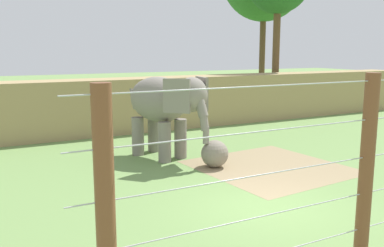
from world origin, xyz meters
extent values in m
plane|color=#6B8E4C|center=(0.00, 0.00, 0.00)|extent=(120.00, 120.00, 0.00)
cube|color=#937F5B|center=(2.33, 2.82, 0.00)|extent=(4.80, 4.92, 0.01)
cube|color=tan|center=(0.00, 10.97, 1.24)|extent=(36.00, 1.80, 2.49)
cylinder|color=gray|center=(0.28, 5.30, 0.70)|extent=(0.44, 0.44, 1.39)
cylinder|color=gray|center=(-0.45, 5.05, 0.70)|extent=(0.44, 0.44, 1.39)
cylinder|color=gray|center=(-0.18, 6.64, 0.70)|extent=(0.44, 0.44, 1.39)
cylinder|color=gray|center=(-0.91, 6.40, 0.70)|extent=(0.44, 0.44, 1.39)
ellipsoid|color=gray|center=(-0.32, 5.85, 2.07)|extent=(2.15, 2.90, 1.59)
ellipsoid|color=gray|center=(0.21, 4.31, 2.35)|extent=(1.35, 1.29, 1.15)
cube|color=gray|center=(0.74, 4.60, 2.35)|extent=(0.19, 0.90, 1.09)
cube|color=gray|center=(-0.39, 4.21, 2.35)|extent=(0.69, 0.71, 1.09)
cylinder|color=gray|center=(0.35, 3.91, 1.94)|extent=(0.46, 0.56, 0.62)
cylinder|color=gray|center=(0.39, 3.79, 1.50)|extent=(0.36, 0.42, 0.58)
cylinder|color=gray|center=(0.41, 3.72, 1.09)|extent=(0.26, 0.26, 0.55)
cylinder|color=gray|center=(-0.78, 7.21, 1.97)|extent=(0.19, 0.32, 0.79)
sphere|color=gray|center=(0.72, 3.68, 0.45)|extent=(0.90, 0.90, 0.90)
cylinder|color=brown|center=(-4.82, -2.89, 1.71)|extent=(0.25, 0.25, 3.41)
cylinder|color=brown|center=(-0.13, -2.89, 1.71)|extent=(0.25, 0.25, 3.41)
cylinder|color=#B7B7BC|center=(0.00, -2.89, 0.61)|extent=(10.64, 0.02, 0.02)
cylinder|color=#B7B7BC|center=(0.00, -2.89, 1.28)|extent=(10.64, 0.02, 0.02)
cylinder|color=#B7B7BC|center=(0.00, -2.89, 1.94)|extent=(10.64, 0.02, 0.02)
cylinder|color=#B7B7BC|center=(0.00, -2.89, 2.61)|extent=(10.64, 0.02, 0.02)
cylinder|color=#B7B7BC|center=(0.00, -2.89, 3.27)|extent=(10.64, 0.02, 0.02)
cylinder|color=brown|center=(13.50, 18.11, 3.24)|extent=(0.44, 0.44, 6.48)
cylinder|color=brown|center=(10.85, 13.23, 3.17)|extent=(0.44, 0.44, 6.35)
camera|label=1|loc=(-6.20, -7.79, 3.79)|focal=39.47mm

